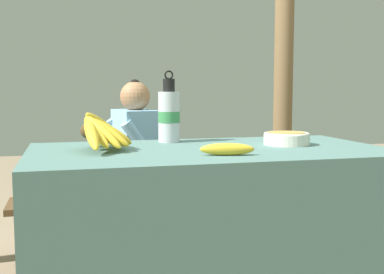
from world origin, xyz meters
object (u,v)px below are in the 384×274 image
(banana_bunch_green, at_px, (212,181))
(water_bottle, at_px, (169,115))
(loose_banana_front, at_px, (228,149))
(wooden_bench, at_px, (140,206))
(support_post_far, at_px, (284,43))
(banana_bunch_ripe, at_px, (100,131))
(serving_bowl, at_px, (287,138))
(seated_vendor, at_px, (128,161))

(banana_bunch_green, bearing_deg, water_bottle, -118.42)
(loose_banana_front, height_order, banana_bunch_green, loose_banana_front)
(water_bottle, relative_size, wooden_bench, 0.20)
(water_bottle, relative_size, support_post_far, 0.11)
(banana_bunch_ripe, xyz_separation_m, loose_banana_front, (0.41, -0.25, -0.05))
(banana_bunch_ripe, relative_size, serving_bowl, 1.98)
(water_bottle, bearing_deg, support_post_far, 45.26)
(banana_bunch_green, xyz_separation_m, support_post_far, (0.56, 0.20, 0.86))
(seated_vendor, distance_m, support_post_far, 1.31)
(wooden_bench, bearing_deg, water_bottle, -89.77)
(banana_bunch_ripe, xyz_separation_m, serving_bowl, (0.73, -0.02, -0.04))
(water_bottle, bearing_deg, banana_bunch_ripe, -146.01)
(banana_bunch_ripe, height_order, loose_banana_front, banana_bunch_ripe)
(banana_bunch_ripe, bearing_deg, loose_banana_front, -31.26)
(loose_banana_front, bearing_deg, wooden_bench, 94.98)
(seated_vendor, relative_size, support_post_far, 0.41)
(loose_banana_front, xyz_separation_m, banana_bunch_green, (0.33, 1.26, -0.36))
(wooden_bench, relative_size, seated_vendor, 1.38)
(banana_bunch_green, bearing_deg, banana_bunch_ripe, -126.09)
(serving_bowl, distance_m, wooden_bench, 1.22)
(serving_bowl, xyz_separation_m, support_post_far, (0.56, 1.22, 0.50))
(loose_banana_front, bearing_deg, seated_vendor, 98.49)
(loose_banana_front, distance_m, banana_bunch_green, 1.35)
(serving_bowl, distance_m, support_post_far, 1.44)
(water_bottle, relative_size, banana_bunch_green, 1.01)
(banana_bunch_ripe, distance_m, support_post_far, 1.83)
(loose_banana_front, relative_size, seated_vendor, 0.18)
(support_post_far, bearing_deg, wooden_bench, -168.84)
(banana_bunch_ripe, xyz_separation_m, support_post_far, (1.30, 1.21, 0.45))
(banana_bunch_ripe, relative_size, wooden_bench, 0.25)
(wooden_bench, distance_m, seated_vendor, 0.29)
(loose_banana_front, xyz_separation_m, seated_vendor, (-0.18, 1.22, -0.21))
(water_bottle, xyz_separation_m, wooden_bench, (-0.00, 0.81, -0.59))
(wooden_bench, xyz_separation_m, support_post_far, (1.00, 0.20, 0.99))
(serving_bowl, bearing_deg, support_post_far, 65.29)
(wooden_bench, relative_size, banana_bunch_green, 5.03)
(serving_bowl, height_order, loose_banana_front, serving_bowl)
(serving_bowl, relative_size, loose_banana_front, 0.98)
(loose_banana_front, bearing_deg, water_bottle, 103.36)
(serving_bowl, bearing_deg, water_bottle, 153.48)
(banana_bunch_green, bearing_deg, wooden_bench, 179.97)
(serving_bowl, height_order, water_bottle, water_bottle)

